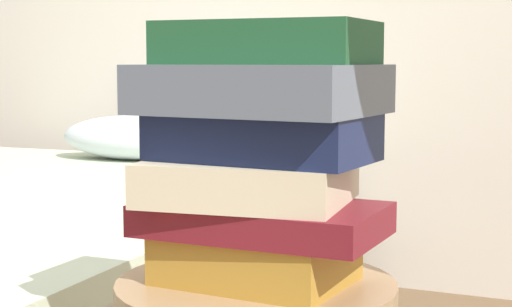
{
  "coord_description": "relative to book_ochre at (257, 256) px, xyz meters",
  "views": [
    {
      "loc": [
        0.42,
        -0.94,
        0.82
      ],
      "look_at": [
        0.0,
        0.0,
        0.7
      ],
      "focal_mm": 58.5,
      "sensor_mm": 36.0,
      "label": 1
    }
  ],
  "objects": [
    {
      "name": "book_forest",
      "position": [
        0.01,
        0.01,
        0.27
      ],
      "size": [
        0.25,
        0.16,
        0.05
      ],
      "primitive_type": "cube",
      "rotation": [
        0.0,
        0.0,
        0.01
      ],
      "color": "#1E512D",
      "rests_on": "book_slate"
    },
    {
      "name": "book_slate",
      "position": [
        0.01,
        -0.0,
        0.21
      ],
      "size": [
        0.29,
        0.23,
        0.06
      ],
      "primitive_type": "cube",
      "rotation": [
        0.0,
        0.0,
        -0.07
      ],
      "color": "slate",
      "rests_on": "book_navy"
    },
    {
      "name": "book_cream",
      "position": [
        -0.01,
        -0.0,
        0.1
      ],
      "size": [
        0.26,
        0.22,
        0.05
      ],
      "primitive_type": "cube",
      "rotation": [
        0.0,
        0.0,
        0.11
      ],
      "color": "beige",
      "rests_on": "book_maroon"
    },
    {
      "name": "book_maroon",
      "position": [
        0.01,
        -0.01,
        0.05
      ],
      "size": [
        0.3,
        0.18,
        0.04
      ],
      "primitive_type": "cube",
      "rotation": [
        0.0,
        0.0,
        -0.02
      ],
      "color": "maroon",
      "rests_on": "book_ochre"
    },
    {
      "name": "book_navy",
      "position": [
        0.01,
        -0.0,
        0.15
      ],
      "size": [
        0.27,
        0.17,
        0.06
      ],
      "primitive_type": "cube",
      "rotation": [
        0.0,
        0.0,
        -0.07
      ],
      "color": "#19234C",
      "rests_on": "book_cream"
    },
    {
      "name": "book_ochre",
      "position": [
        0.0,
        0.0,
        0.0
      ],
      "size": [
        0.24,
        0.18,
        0.06
      ],
      "primitive_type": "cube",
      "rotation": [
        0.0,
        0.0,
        -0.07
      ],
      "color": "#B7842D",
      "rests_on": "side_table"
    }
  ]
}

